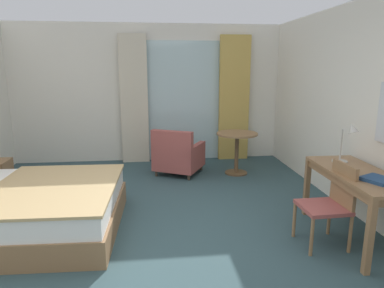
# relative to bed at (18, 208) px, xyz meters

# --- Properties ---
(ground) EXTENTS (5.84, 7.58, 0.10)m
(ground) POSITION_rel_bed_xyz_m (1.46, -0.48, -0.34)
(ground) COLOR #334C51
(wall_back) EXTENTS (5.44, 0.12, 2.65)m
(wall_back) POSITION_rel_bed_xyz_m (1.46, 3.06, 1.04)
(wall_back) COLOR white
(wall_back) RESTS_ON ground
(balcony_glass_door) EXTENTS (1.52, 0.02, 2.33)m
(balcony_glass_door) POSITION_rel_bed_xyz_m (2.17, 2.98, 0.88)
(balcony_glass_door) COLOR silver
(balcony_glass_door) RESTS_ON ground
(curtain_panel_left) EXTENTS (0.52, 0.10, 2.44)m
(curtain_panel_left) POSITION_rel_bed_xyz_m (1.20, 2.88, 0.93)
(curtain_panel_left) COLOR beige
(curtain_panel_left) RESTS_ON ground
(curtain_panel_right) EXTENTS (0.60, 0.10, 2.44)m
(curtain_panel_right) POSITION_rel_bed_xyz_m (3.15, 2.88, 0.93)
(curtain_panel_right) COLOR tan
(curtain_panel_right) RESTS_ON ground
(bed) EXTENTS (2.19, 1.80, 1.15)m
(bed) POSITION_rel_bed_xyz_m (0.00, 0.00, 0.00)
(bed) COLOR olive
(bed) RESTS_ON ground
(writing_desk) EXTENTS (0.60, 1.38, 0.76)m
(writing_desk) POSITION_rel_bed_xyz_m (3.70, -0.57, 0.37)
(writing_desk) COLOR olive
(writing_desk) RESTS_ON ground
(desk_chair) EXTENTS (0.47, 0.45, 0.88)m
(desk_chair) POSITION_rel_bed_xyz_m (3.35, -0.66, 0.20)
(desk_chair) COLOR #9E4C47
(desk_chair) RESTS_ON ground
(desk_lamp) EXTENTS (0.21, 0.26, 0.50)m
(desk_lamp) POSITION_rel_bed_xyz_m (3.73, -0.25, 0.78)
(desk_lamp) COLOR #B7B2A8
(desk_lamp) RESTS_ON writing_desk
(closed_book) EXTENTS (0.33, 0.34, 0.04)m
(closed_book) POSITION_rel_bed_xyz_m (3.70, -0.87, 0.49)
(closed_book) COLOR navy
(closed_book) RESTS_ON writing_desk
(armchair_by_window) EXTENTS (0.98, 0.98, 0.81)m
(armchair_by_window) POSITION_rel_bed_xyz_m (1.96, 1.96, 0.04)
(armchair_by_window) COLOR #9E4C47
(armchair_by_window) RESTS_ON ground
(round_cafe_table) EXTENTS (0.71, 0.71, 0.73)m
(round_cafe_table) POSITION_rel_bed_xyz_m (2.98, 1.87, 0.25)
(round_cafe_table) COLOR olive
(round_cafe_table) RESTS_ON ground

